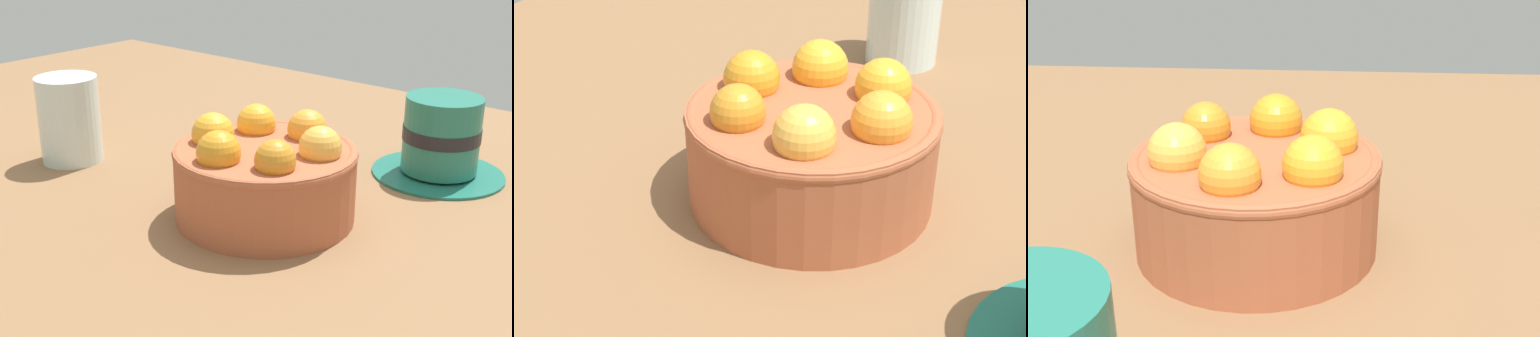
# 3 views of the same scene
# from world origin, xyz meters

# --- Properties ---
(ground_plane) EXTENTS (1.58, 0.99, 0.05)m
(ground_plane) POSITION_xyz_m (0.00, 0.00, -0.02)
(ground_plane) COLOR brown
(terracotta_bowl) EXTENTS (0.17, 0.17, 0.10)m
(terracotta_bowl) POSITION_xyz_m (0.00, 0.00, 0.04)
(terracotta_bowl) COLOR #AD5938
(terracotta_bowl) RESTS_ON ground_plane
(coffee_cup) EXTENTS (0.14, 0.14, 0.09)m
(coffee_cup) POSITION_xyz_m (-0.08, -0.20, 0.04)
(coffee_cup) COLOR #1E6959
(coffee_cup) RESTS_ON ground_plane
(water_glass) EXTENTS (0.07, 0.07, 0.10)m
(water_glass) POSITION_xyz_m (0.27, 0.03, 0.05)
(water_glass) COLOR silver
(water_glass) RESTS_ON ground_plane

